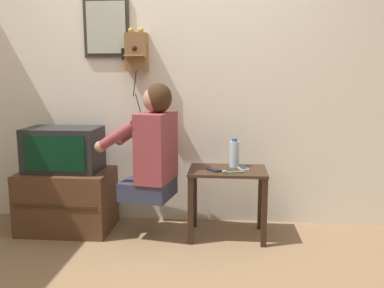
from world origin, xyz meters
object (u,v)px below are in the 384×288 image
object	(u,v)px
framed_picture	(106,28)
cell_phone_held	(214,170)
person	(153,147)
water_bottle	(234,154)
television	(64,149)
toothbrush	(232,172)
cell_phone_spare	(243,168)
wall_phone_antique	(136,52)

from	to	relation	value
framed_picture	cell_phone_held	distance (m)	1.47
person	cell_phone_held	world-z (taller)	person
framed_picture	cell_phone_held	xyz separation A→B (m)	(0.91, -0.37, -1.10)
cell_phone_held	water_bottle	bearing A→B (deg)	6.39
television	toothbrush	xyz separation A→B (m)	(1.35, -0.16, -0.12)
cell_phone_held	water_bottle	size ratio (longest dim) A/B	0.60
person	water_bottle	bearing A→B (deg)	-66.64
framed_picture	water_bottle	bearing A→B (deg)	-12.30
framed_picture	cell_phone_spare	distance (m)	1.60
cell_phone_held	television	bearing A→B (deg)	139.34
framed_picture	cell_phone_held	world-z (taller)	framed_picture
television	toothbrush	bearing A→B (deg)	-6.63
framed_picture	water_bottle	size ratio (longest dim) A/B	2.15
cell_phone_spare	television	bearing A→B (deg)	163.18
person	framed_picture	world-z (taller)	framed_picture
television	wall_phone_antique	bearing A→B (deg)	23.11
person	television	xyz separation A→B (m)	(-0.74, 0.09, -0.05)
cell_phone_held	cell_phone_spare	bearing A→B (deg)	-18.61
wall_phone_antique	framed_picture	xyz separation A→B (m)	(-0.26, 0.04, 0.20)
framed_picture	toothbrush	size ratio (longest dim) A/B	2.89
wall_phone_antique	framed_picture	world-z (taller)	framed_picture
television	water_bottle	distance (m)	1.37
television	water_bottle	size ratio (longest dim) A/B	2.56
cell_phone_held	water_bottle	xyz separation A→B (m)	(0.15, 0.14, 0.10)
wall_phone_antique	cell_phone_spare	size ratio (longest dim) A/B	5.30
framed_picture	water_bottle	world-z (taller)	framed_picture
television	person	bearing A→B (deg)	-6.83
television	framed_picture	bearing A→B (deg)	43.22
wall_phone_antique	framed_picture	distance (m)	0.33
wall_phone_antique	cell_phone_spare	bearing A→B (deg)	-16.45
water_bottle	cell_phone_spare	bearing A→B (deg)	-46.06
person	wall_phone_antique	xyz separation A→B (m)	(-0.18, 0.33, 0.73)
water_bottle	wall_phone_antique	bearing A→B (deg)	166.92
television	wall_phone_antique	world-z (taller)	wall_phone_antique
cell_phone_spare	cell_phone_held	bearing A→B (deg)	-178.27
wall_phone_antique	toothbrush	world-z (taller)	wall_phone_antique
wall_phone_antique	toothbrush	bearing A→B (deg)	-26.55
wall_phone_antique	toothbrush	distance (m)	1.26
cell_phone_held	cell_phone_spare	xyz separation A→B (m)	(0.22, 0.07, 0.00)
wall_phone_antique	cell_phone_spare	world-z (taller)	wall_phone_antique
toothbrush	person	bearing A→B (deg)	65.87
framed_picture	water_bottle	xyz separation A→B (m)	(1.06, -0.23, -1.00)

